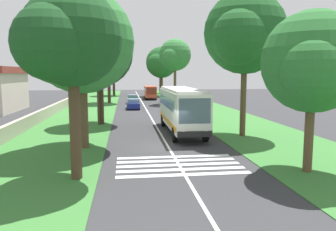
{
  "coord_description": "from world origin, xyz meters",
  "views": [
    {
      "loc": [
        -22.36,
        2.85,
        4.98
      ],
      "look_at": [
        4.06,
        -0.54,
        1.6
      ],
      "focal_mm": 35.55,
      "sensor_mm": 36.0,
      "label": 1
    }
  ],
  "objects_px": {
    "roadside_tree_left_2": "(99,55)",
    "roadside_tree_left_3": "(79,44)",
    "coach_bus": "(181,107)",
    "roadside_tree_left_0": "(107,52)",
    "roadside_tree_left_1": "(113,60)",
    "utility_pole": "(98,87)",
    "trailing_car_0": "(133,104)",
    "roadside_tree_left_4": "(69,41)",
    "roadside_tree_right_2": "(160,63)",
    "roadside_tree_right_3": "(310,64)",
    "trailing_minibus_0": "(150,91)",
    "roadside_tree_right_1": "(243,35)",
    "trailing_car_1": "(133,99)",
    "roadside_tree_right_4": "(161,63)",
    "roadside_tree_right_0": "(174,56)"
  },
  "relations": [
    {
      "from": "roadside_tree_left_1",
      "to": "roadside_tree_left_3",
      "type": "height_order",
      "value": "roadside_tree_left_1"
    },
    {
      "from": "trailing_minibus_0",
      "to": "roadside_tree_right_3",
      "type": "xyz_separation_m",
      "value": [
        -49.11,
        -4.21,
        3.88
      ]
    },
    {
      "from": "roadside_tree_right_3",
      "to": "utility_pole",
      "type": "bearing_deg",
      "value": 34.04
    },
    {
      "from": "trailing_minibus_0",
      "to": "roadside_tree_right_1",
      "type": "xyz_separation_m",
      "value": [
        -39.23,
        -4.3,
        6.36
      ]
    },
    {
      "from": "roadside_tree_left_2",
      "to": "roadside_tree_right_2",
      "type": "distance_m",
      "value": 51.13
    },
    {
      "from": "roadside_tree_left_0",
      "to": "utility_pole",
      "type": "height_order",
      "value": "roadside_tree_left_0"
    },
    {
      "from": "roadside_tree_left_2",
      "to": "utility_pole",
      "type": "bearing_deg",
      "value": 164.68
    },
    {
      "from": "trailing_car_1",
      "to": "roadside_tree_left_3",
      "type": "distance_m",
      "value": 34.45
    },
    {
      "from": "utility_pole",
      "to": "roadside_tree_right_1",
      "type": "bearing_deg",
      "value": -121.91
    },
    {
      "from": "roadside_tree_left_3",
      "to": "roadside_tree_right_0",
      "type": "distance_m",
      "value": 33.37
    },
    {
      "from": "roadside_tree_right_0",
      "to": "roadside_tree_left_2",
      "type": "bearing_deg",
      "value": 153.58
    },
    {
      "from": "roadside_tree_left_1",
      "to": "roadside_tree_right_1",
      "type": "distance_m",
      "value": 52.13
    },
    {
      "from": "trailing_car_0",
      "to": "utility_pole",
      "type": "distance_m",
      "value": 15.27
    },
    {
      "from": "trailing_car_1",
      "to": "roadside_tree_left_1",
      "type": "distance_m",
      "value": 21.61
    },
    {
      "from": "roadside_tree_right_2",
      "to": "roadside_tree_right_3",
      "type": "xyz_separation_m",
      "value": [
        -67.57,
        -0.43,
        -2.2
      ]
    },
    {
      "from": "trailing_car_0",
      "to": "roadside_tree_right_3",
      "type": "distance_m",
      "value": 32.96
    },
    {
      "from": "coach_bus",
      "to": "roadside_tree_right_1",
      "type": "relative_size",
      "value": 0.99
    },
    {
      "from": "roadside_tree_left_1",
      "to": "roadside_tree_right_3",
      "type": "xyz_separation_m",
      "value": [
        -60.67,
        -11.64,
        -2.48
      ]
    },
    {
      "from": "trailing_car_0",
      "to": "roadside_tree_right_4",
      "type": "xyz_separation_m",
      "value": [
        26.11,
        -6.65,
        6.51
      ]
    },
    {
      "from": "roadside_tree_left_2",
      "to": "roadside_tree_left_3",
      "type": "height_order",
      "value": "roadside_tree_left_3"
    },
    {
      "from": "roadside_tree_left_1",
      "to": "utility_pole",
      "type": "bearing_deg",
      "value": -179.92
    },
    {
      "from": "trailing_minibus_0",
      "to": "roadside_tree_left_4",
      "type": "height_order",
      "value": "roadside_tree_left_4"
    },
    {
      "from": "roadside_tree_left_3",
      "to": "trailing_minibus_0",
      "type": "bearing_deg",
      "value": -10.39
    },
    {
      "from": "roadside_tree_left_1",
      "to": "roadside_tree_right_2",
      "type": "distance_m",
      "value": 13.17
    },
    {
      "from": "roadside_tree_left_4",
      "to": "roadside_tree_left_3",
      "type": "bearing_deg",
      "value": 3.87
    },
    {
      "from": "roadside_tree_left_3",
      "to": "roadside_tree_right_2",
      "type": "relative_size",
      "value": 1.02
    },
    {
      "from": "coach_bus",
      "to": "roadside_tree_left_4",
      "type": "xyz_separation_m",
      "value": [
        -11.66,
        7.15,
        4.28
      ]
    },
    {
      "from": "roadside_tree_left_2",
      "to": "roadside_tree_right_0",
      "type": "relative_size",
      "value": 0.95
    },
    {
      "from": "roadside_tree_left_3",
      "to": "roadside_tree_left_4",
      "type": "bearing_deg",
      "value": -176.13
    },
    {
      "from": "trailing_car_1",
      "to": "trailing_minibus_0",
      "type": "xyz_separation_m",
      "value": [
        8.43,
        -3.56,
        0.88
      ]
    },
    {
      "from": "roadside_tree_left_4",
      "to": "utility_pole",
      "type": "xyz_separation_m",
      "value": [
        16.72,
        0.1,
        -2.71
      ]
    },
    {
      "from": "roadside_tree_left_1",
      "to": "trailing_car_1",
      "type": "bearing_deg",
      "value": -169.05
    },
    {
      "from": "roadside_tree_right_1",
      "to": "roadside_tree_left_2",
      "type": "bearing_deg",
      "value": 56.02
    },
    {
      "from": "roadside_tree_left_1",
      "to": "roadside_tree_right_0",
      "type": "height_order",
      "value": "roadside_tree_left_1"
    },
    {
      "from": "roadside_tree_left_0",
      "to": "roadside_tree_left_2",
      "type": "distance_m",
      "value": 23.62
    },
    {
      "from": "roadside_tree_left_0",
      "to": "coach_bus",
      "type": "bearing_deg",
      "value": -165.58
    },
    {
      "from": "roadside_tree_left_4",
      "to": "trailing_car_0",
      "type": "bearing_deg",
      "value": -6.54
    },
    {
      "from": "trailing_minibus_0",
      "to": "roadside_tree_left_0",
      "type": "relative_size",
      "value": 0.5
    },
    {
      "from": "coach_bus",
      "to": "roadside_tree_left_4",
      "type": "bearing_deg",
      "value": 148.51
    },
    {
      "from": "roadside_tree_right_1",
      "to": "trailing_minibus_0",
      "type": "bearing_deg",
      "value": 6.25
    },
    {
      "from": "roadside_tree_right_1",
      "to": "utility_pole",
      "type": "distance_m",
      "value": 14.36
    },
    {
      "from": "trailing_car_1",
      "to": "roadside_tree_right_4",
      "type": "xyz_separation_m",
      "value": [
        17.07,
        -6.53,
        6.51
      ]
    },
    {
      "from": "coach_bus",
      "to": "roadside_tree_left_0",
      "type": "height_order",
      "value": "roadside_tree_left_0"
    },
    {
      "from": "trailing_car_1",
      "to": "roadside_tree_right_4",
      "type": "bearing_deg",
      "value": -20.93
    },
    {
      "from": "roadside_tree_left_1",
      "to": "roadside_tree_right_3",
      "type": "bearing_deg",
      "value": -169.14
    },
    {
      "from": "trailing_car_1",
      "to": "roadside_tree_left_3",
      "type": "bearing_deg",
      "value": 172.96
    },
    {
      "from": "roadside_tree_left_1",
      "to": "roadside_tree_left_4",
      "type": "xyz_separation_m",
      "value": [
        -60.25,
        -0.16,
        -1.48
      ]
    },
    {
      "from": "coach_bus",
      "to": "trailing_car_0",
      "type": "distance_m",
      "value": 19.93
    },
    {
      "from": "trailing_car_0",
      "to": "roadside_tree_left_1",
      "type": "height_order",
      "value": "roadside_tree_left_1"
    },
    {
      "from": "trailing_minibus_0",
      "to": "roadside_tree_left_3",
      "type": "bearing_deg",
      "value": 169.61
    }
  ]
}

